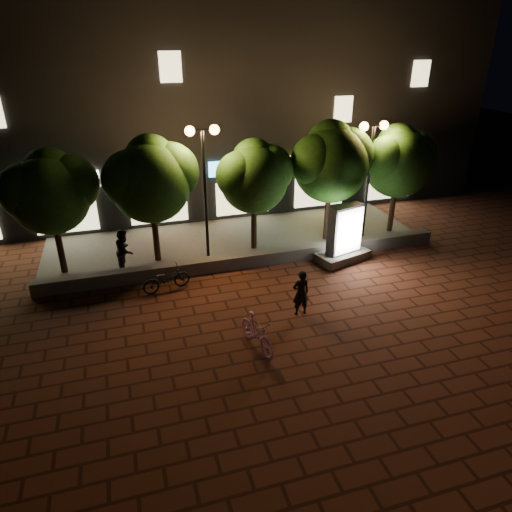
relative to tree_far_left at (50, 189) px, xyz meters
name	(u,v)px	position (x,y,z in m)	size (l,w,h in m)	color
ground	(288,319)	(6.95, -5.46, -3.29)	(80.00, 80.00, 0.00)	#502519
retaining_wall	(252,259)	(6.95, -1.46, -3.04)	(16.00, 0.45, 0.50)	#62615B
sidewalk	(236,240)	(6.95, 1.04, -3.25)	(16.00, 5.00, 0.08)	#62615B
building_block	(202,103)	(6.94, 7.53, 1.70)	(28.00, 8.12, 11.30)	black
tree_far_left	(50,189)	(0.00, 0.00, 0.00)	(3.36, 2.80, 4.63)	black
tree_left	(151,177)	(3.50, 0.00, 0.15)	(3.60, 3.00, 4.89)	black
tree_mid	(255,174)	(7.50, 0.00, -0.08)	(3.24, 2.70, 4.50)	black
tree_right	(332,160)	(10.80, 0.00, 0.27)	(3.72, 3.10, 5.07)	black
tree_far_right	(399,159)	(14.00, 0.00, 0.08)	(3.48, 2.90, 4.76)	black
street_lamp_left	(204,159)	(5.45, -0.26, 0.74)	(1.26, 0.36, 5.18)	black
street_lamp_right	(371,150)	(12.45, -0.26, 0.60)	(1.26, 0.36, 4.98)	black
ad_kiosk	(344,239)	(10.55, -2.09, -2.36)	(2.35, 1.61, 2.31)	#62615B
scooter_pink	(257,333)	(5.57, -6.61, -2.76)	(0.50, 1.76, 1.06)	#CF81BE
rider	(301,293)	(7.44, -5.28, -2.51)	(0.57, 0.37, 1.56)	black
scooter_parked	(166,279)	(3.51, -2.46, -2.84)	(0.60, 1.72, 0.90)	black
pedestrian	(125,251)	(2.22, -0.71, -2.36)	(0.82, 0.64, 1.70)	black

